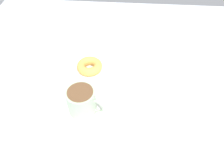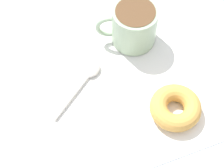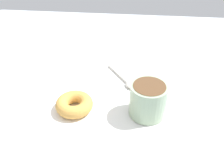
{
  "view_description": "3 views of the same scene",
  "coord_description": "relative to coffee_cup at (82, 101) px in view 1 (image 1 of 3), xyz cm",
  "views": [
    {
      "loc": [
        48.29,
        5.39,
        55.47
      ],
      "look_at": [
        -0.07,
        1.63,
        2.3
      ],
      "focal_mm": 35.0,
      "sensor_mm": 36.0,
      "label": 1
    },
    {
      "loc": [
        -31.6,
        14.15,
        61.16
      ],
      "look_at": [
        -0.07,
        1.63,
        2.3
      ],
      "focal_mm": 60.0,
      "sensor_mm": 36.0,
      "label": 2
    },
    {
      "loc": [
        5.53,
        -52.35,
        41.91
      ],
      "look_at": [
        -0.07,
        1.63,
        2.3
      ],
      "focal_mm": 40.0,
      "sensor_mm": 36.0,
      "label": 3
    }
  ],
  "objects": [
    {
      "name": "ground_plane",
      "position": [
        -9.35,
        6.53,
        -5.57
      ],
      "size": [
        120.0,
        120.0,
        2.0
      ],
      "primitive_type": "cube",
      "color": "#B2BCC6"
    },
    {
      "name": "napkin",
      "position": [
        -9.42,
        8.16,
        -4.42
      ],
      "size": [
        33.45,
        33.45,
        0.3
      ],
      "primitive_type": "cube",
      "rotation": [
        0.0,
        0.0,
        -0.02
      ],
      "color": "white",
      "rests_on": "ground_plane"
    },
    {
      "name": "coffee_cup",
      "position": [
        0.0,
        0.0,
        0.0
      ],
      "size": [
        8.72,
        11.67,
        8.26
      ],
      "color": "#9EB793",
      "rests_on": "napkin"
    },
    {
      "name": "donut",
      "position": [
        -17.81,
        -0.59,
        -2.7
      ],
      "size": [
        9.2,
        9.2,
        3.14
      ],
      "primitive_type": "torus",
      "color": "gold",
      "rests_on": "napkin"
    },
    {
      "name": "spoon",
      "position": [
        -5.65,
        11.75,
        -3.88
      ],
      "size": [
        9.45,
        12.22,
        0.9
      ],
      "color": "#B7B2A8",
      "rests_on": "napkin"
    }
  ]
}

